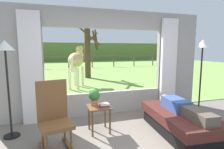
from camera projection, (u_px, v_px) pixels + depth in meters
The scene contains 16 objects.
back_wall_with_window at pixel (106, 64), 4.53m from camera, with size 5.20×0.12×2.55m.
curtain_panel_left at pixel (32, 69), 3.89m from camera, with size 0.44×0.10×2.40m, color silver.
curtain_panel_right at pixel (168, 65), 4.91m from camera, with size 0.44×0.10×2.40m, color silver.
outdoor_pasture_lawn at pixel (70, 69), 14.98m from camera, with size 36.00×21.68×0.02m, color #759E47.
distant_hill_ridge at pixel (63, 52), 24.09m from camera, with size 36.00×2.00×2.40m, color #5B7436.
recliner_sofa at pixel (180, 122), 3.56m from camera, with size 1.04×1.77×0.42m.
reclining_person at pixel (182, 108), 3.47m from camera, with size 0.39×1.44×0.22m.
rocking_chair at pixel (54, 117), 2.93m from camera, with size 0.59×0.76×1.12m.
side_table at pixel (99, 111), 3.57m from camera, with size 0.44×0.44×0.52m.
potted_plant at pixel (94, 96), 3.57m from camera, with size 0.22×0.22×0.32m.
book_stack at pixel (104, 105), 3.53m from camera, with size 0.19×0.16×0.06m.
floor_lamp_left at pixel (6, 60), 3.22m from camera, with size 0.32×0.32×1.77m.
floor_lamp_right at pixel (202, 55), 4.24m from camera, with size 0.32×0.32×1.83m.
horse at pixel (77, 60), 7.60m from camera, with size 1.01×1.80×1.73m.
pasture_tree at pixel (88, 49), 10.06m from camera, with size 1.34×1.26×2.99m.
pasture_fence_line at pixel (69, 59), 15.41m from camera, with size 16.10×0.10×1.10m.
Camera 1 is at (-1.25, -2.09, 1.62)m, focal length 29.47 mm.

